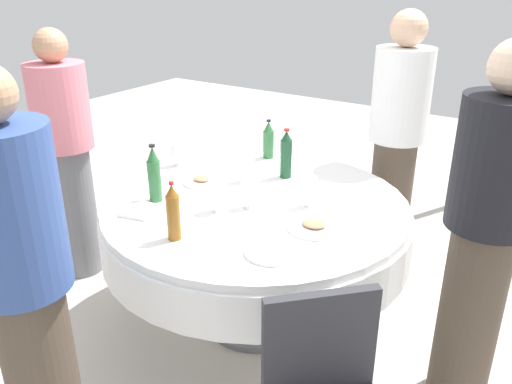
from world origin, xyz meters
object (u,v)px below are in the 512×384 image
Objects in this scene: bottle_dark_green_north at (286,155)px; person_north at (67,154)px; bottle_amber_front at (173,213)px; wine_glass_south at (249,190)px; person_right at (485,233)px; plate_far at (202,181)px; person_mid at (396,143)px; wine_glass_near at (217,191)px; plate_outer at (272,251)px; person_front at (24,284)px; plate_rear at (314,226)px; dining_table at (256,227)px; bottle_green_mid at (154,175)px; bottle_green_right at (268,140)px; wine_glass_inner at (177,151)px; wine_glass_outer at (311,186)px; wine_glass_mid at (248,161)px.

person_north is at bearing 23.88° from bottle_dark_green_north.
bottle_amber_front reaches higher than wine_glass_south.
person_right is at bearing -91.96° from person_north.
person_mid is (-0.76, -0.94, 0.10)m from plate_far.
wine_glass_near is 0.67× the size of plate_outer.
person_mid is at bearing -91.38° from plate_outer.
bottle_dark_green_north is 0.57m from wine_glass_near.
plate_rear is at bearing -109.05° from person_front.
bottle_amber_front is at bearing 16.51° from plate_outer.
person_mid reaches higher than plate_rear.
person_front is 0.98× the size of person_right.
bottle_green_mid is (0.43, 0.27, 0.28)m from dining_table.
plate_rear is at bearing 131.95° from bottle_dark_green_north.
bottle_green_right is 0.86× the size of bottle_dark_green_north.
person_north is at bearing 7.43° from dining_table.
bottle_amber_front is 2.07× the size of wine_glass_inner.
bottle_green_right is 1.54× the size of wine_glass_outer.
bottle_amber_front is 0.93m from wine_glass_inner.
bottle_amber_front is 1.15m from bottle_green_right.
plate_rear is 1.09m from person_mid.
person_north is (1.26, 0.16, 0.20)m from dining_table.
person_right is (-1.51, -0.33, -0.03)m from bottle_green_mid.
person_front reaches higher than plate_outer.
plate_far is 1.25m from person_front.
bottle_green_right is 0.78m from person_mid.
bottle_amber_front is at bearing 87.73° from bottle_dark_green_north.
person_mid reaches higher than wine_glass_mid.
plate_far is 0.90m from person_north.
person_mid is (-0.81, -1.25, -0.03)m from bottle_green_mid.
bottle_dark_green_north is (-0.26, 0.22, 0.02)m from bottle_green_right.
wine_glass_inner is 0.83× the size of wine_glass_outer.
bottle_dark_green_north is at bearing -130.86° from wine_glass_mid.
wine_glass_south is 1.13m from person_front.
wine_glass_mid is at bearing -48.96° from plate_outer.
wine_glass_near is at bearing 48.27° from wine_glass_south.
person_mid is at bearing -97.94° from wine_glass_outer.
person_right reaches higher than dining_table.
person_front is at bearing 90.33° from wine_glass_mid.
bottle_amber_front is 0.33m from wine_glass_near.
wine_glass_outer is 0.10× the size of person_north.
plate_outer is (-0.39, 0.77, -0.12)m from bottle_dark_green_north.
plate_outer is 0.85m from plate_far.
person_right is at bearing -179.20° from plate_far.
bottle_dark_green_north is 0.74m from person_mid.
bottle_dark_green_north is at bearing -135.59° from plate_far.
wine_glass_near reaches higher than plate_outer.
wine_glass_near is 0.62× the size of plate_rear.
bottle_dark_green_north is 0.46m from wine_glass_south.
plate_rear is 1.23m from person_front.
dining_table is 0.55m from plate_outer.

